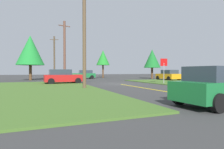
{
  "coord_description": "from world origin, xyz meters",
  "views": [
    {
      "loc": [
        -8.12,
        -18.76,
        1.43
      ],
      "look_at": [
        0.3,
        2.38,
        1.0
      ],
      "focal_mm": 28.98,
      "sensor_mm": 36.0,
      "label": 1
    }
  ],
  "objects_px": {
    "car_on_crossroad": "(168,75)",
    "utility_pole_far": "(54,57)",
    "oak_tree_right": "(152,59)",
    "oak_tree_left": "(103,58)",
    "stop_sign": "(164,66)",
    "parked_car_near_building": "(63,77)",
    "utility_pole_mid": "(65,50)",
    "car_behind_on_main_road": "(218,86)",
    "car_approaching_junction": "(84,74)",
    "utility_pole_near": "(84,37)",
    "pine_tree_center": "(30,50)"
  },
  "relations": [
    {
      "from": "car_on_crossroad",
      "to": "utility_pole_far",
      "type": "distance_m",
      "value": 24.91
    },
    {
      "from": "oak_tree_right",
      "to": "oak_tree_left",
      "type": "bearing_deg",
      "value": 132.37
    },
    {
      "from": "stop_sign",
      "to": "oak_tree_left",
      "type": "distance_m",
      "value": 20.38
    },
    {
      "from": "utility_pole_far",
      "to": "parked_car_near_building",
      "type": "bearing_deg",
      "value": -91.53
    },
    {
      "from": "utility_pole_mid",
      "to": "oak_tree_left",
      "type": "xyz_separation_m",
      "value": [
        9.03,
        8.44,
        -0.32
      ]
    },
    {
      "from": "car_behind_on_main_road",
      "to": "car_approaching_junction",
      "type": "xyz_separation_m",
      "value": [
        0.78,
        28.16,
        0.0
      ]
    },
    {
      "from": "car_behind_on_main_road",
      "to": "utility_pole_mid",
      "type": "distance_m",
      "value": 23.36
    },
    {
      "from": "stop_sign",
      "to": "utility_pole_near",
      "type": "bearing_deg",
      "value": 20.42
    },
    {
      "from": "car_approaching_junction",
      "to": "utility_pole_mid",
      "type": "height_order",
      "value": "utility_pole_mid"
    },
    {
      "from": "pine_tree_center",
      "to": "parked_car_near_building",
      "type": "bearing_deg",
      "value": -69.0
    },
    {
      "from": "parked_car_near_building",
      "to": "car_approaching_junction",
      "type": "xyz_separation_m",
      "value": [
        5.28,
        12.4,
        -0.0
      ]
    },
    {
      "from": "utility_pole_near",
      "to": "oak_tree_right",
      "type": "relative_size",
      "value": 1.47
    },
    {
      "from": "car_approaching_junction",
      "to": "utility_pole_mid",
      "type": "distance_m",
      "value": 7.79
    },
    {
      "from": "pine_tree_center",
      "to": "oak_tree_right",
      "type": "distance_m",
      "value": 21.13
    },
    {
      "from": "car_approaching_junction",
      "to": "oak_tree_right",
      "type": "bearing_deg",
      "value": 163.79
    },
    {
      "from": "parked_car_near_building",
      "to": "utility_pole_near",
      "type": "height_order",
      "value": "utility_pole_near"
    },
    {
      "from": "car_approaching_junction",
      "to": "oak_tree_right",
      "type": "height_order",
      "value": "oak_tree_right"
    },
    {
      "from": "stop_sign",
      "to": "pine_tree_center",
      "type": "height_order",
      "value": "pine_tree_center"
    },
    {
      "from": "car_behind_on_main_road",
      "to": "pine_tree_center",
      "type": "xyz_separation_m",
      "value": [
        -8.3,
        25.64,
        3.88
      ]
    },
    {
      "from": "stop_sign",
      "to": "utility_pole_far",
      "type": "bearing_deg",
      "value": -60.4
    },
    {
      "from": "stop_sign",
      "to": "car_behind_on_main_road",
      "type": "bearing_deg",
      "value": 71.19
    },
    {
      "from": "utility_pole_near",
      "to": "utility_pole_far",
      "type": "relative_size",
      "value": 0.89
    },
    {
      "from": "car_approaching_junction",
      "to": "utility_pole_far",
      "type": "xyz_separation_m",
      "value": [
        -4.73,
        8.37,
        3.84
      ]
    },
    {
      "from": "utility_pole_near",
      "to": "pine_tree_center",
      "type": "height_order",
      "value": "utility_pole_near"
    },
    {
      "from": "stop_sign",
      "to": "parked_car_near_building",
      "type": "distance_m",
      "value": 11.37
    },
    {
      "from": "parked_car_near_building",
      "to": "car_on_crossroad",
      "type": "relative_size",
      "value": 1.1
    },
    {
      "from": "utility_pole_far",
      "to": "pine_tree_center",
      "type": "relative_size",
      "value": 1.3
    },
    {
      "from": "car_behind_on_main_road",
      "to": "utility_pole_far",
      "type": "bearing_deg",
      "value": 91.21
    },
    {
      "from": "stop_sign",
      "to": "oak_tree_right",
      "type": "distance_m",
      "value": 14.39
    },
    {
      "from": "utility_pole_near",
      "to": "oak_tree_left",
      "type": "xyz_separation_m",
      "value": [
        9.16,
        22.16,
        0.1
      ]
    },
    {
      "from": "car_behind_on_main_road",
      "to": "car_approaching_junction",
      "type": "distance_m",
      "value": 28.17
    },
    {
      "from": "car_on_crossroad",
      "to": "pine_tree_center",
      "type": "distance_m",
      "value": 21.9
    },
    {
      "from": "stop_sign",
      "to": "car_approaching_junction",
      "type": "height_order",
      "value": "stop_sign"
    },
    {
      "from": "car_approaching_junction",
      "to": "oak_tree_left",
      "type": "height_order",
      "value": "oak_tree_left"
    },
    {
      "from": "utility_pole_near",
      "to": "pine_tree_center",
      "type": "xyz_separation_m",
      "value": [
        -4.74,
        16.57,
        0.52
      ]
    },
    {
      "from": "stop_sign",
      "to": "car_approaching_junction",
      "type": "bearing_deg",
      "value": -65.06
    },
    {
      "from": "car_approaching_junction",
      "to": "oak_tree_right",
      "type": "distance_m",
      "value": 13.15
    },
    {
      "from": "car_behind_on_main_road",
      "to": "utility_pole_near",
      "type": "bearing_deg",
      "value": 106.44
    },
    {
      "from": "car_behind_on_main_road",
      "to": "utility_pole_far",
      "type": "xyz_separation_m",
      "value": [
        -3.95,
        36.53,
        3.84
      ]
    },
    {
      "from": "car_behind_on_main_road",
      "to": "car_approaching_junction",
      "type": "relative_size",
      "value": 0.94
    },
    {
      "from": "car_on_crossroad",
      "to": "pine_tree_center",
      "type": "height_order",
      "value": "pine_tree_center"
    },
    {
      "from": "utility_pole_far",
      "to": "oak_tree_right",
      "type": "height_order",
      "value": "utility_pole_far"
    },
    {
      "from": "utility_pole_near",
      "to": "utility_pole_mid",
      "type": "height_order",
      "value": "utility_pole_mid"
    },
    {
      "from": "oak_tree_right",
      "to": "car_behind_on_main_road",
      "type": "bearing_deg",
      "value": -118.44
    },
    {
      "from": "car_on_crossroad",
      "to": "utility_pole_far",
      "type": "xyz_separation_m",
      "value": [
        -15.61,
        19.04,
        3.84
      ]
    },
    {
      "from": "pine_tree_center",
      "to": "oak_tree_left",
      "type": "bearing_deg",
      "value": 21.91
    },
    {
      "from": "parked_car_near_building",
      "to": "oak_tree_left",
      "type": "xyz_separation_m",
      "value": [
        10.11,
        15.48,
        3.45
      ]
    },
    {
      "from": "car_on_crossroad",
      "to": "utility_pole_far",
      "type": "height_order",
      "value": "utility_pole_far"
    },
    {
      "from": "stop_sign",
      "to": "utility_pole_near",
      "type": "xyz_separation_m",
      "value": [
        -9.3,
        -1.91,
        2.16
      ]
    },
    {
      "from": "parked_car_near_building",
      "to": "oak_tree_right",
      "type": "xyz_separation_m",
      "value": [
        17.2,
        7.69,
        2.96
      ]
    }
  ]
}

